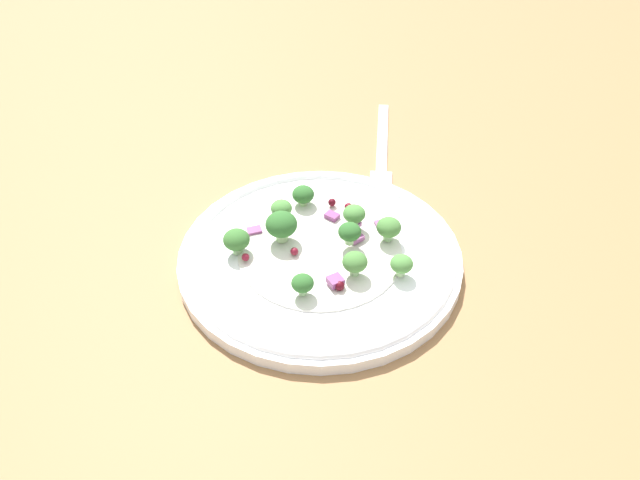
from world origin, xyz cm
name	(u,v)px	position (x,y,z in cm)	size (l,w,h in cm)	color
ground_plane	(337,255)	(0.00, 0.00, -1.00)	(180.00, 180.00, 2.00)	olive
plate	(320,255)	(-2.52, -0.80, 0.86)	(26.27, 26.27, 1.70)	white
dressing_pool	(320,251)	(-2.52, -0.80, 1.30)	(15.24, 15.24, 0.20)	white
broccoli_floret_0	(303,284)	(-6.90, -4.67, 2.74)	(1.93, 1.93, 1.96)	#8EB77A
broccoli_floret_1	(352,212)	(1.91, 0.33, 3.21)	(2.14, 2.14, 2.17)	#8EB77A
broccoli_floret_2	(281,225)	(-4.68, 2.39, 3.28)	(2.96, 2.96, 3.00)	#ADD18E
broccoli_floret_3	(402,264)	(1.66, -7.39, 2.61)	(2.02, 2.02, 2.05)	#ADD18E
broccoli_floret_4	(302,196)	(-0.19, 5.98, 2.56)	(2.21, 2.21, 2.24)	#ADD18E
broccoli_floret_5	(355,262)	(-1.81, -5.19, 2.94)	(2.23, 2.23, 2.25)	#8EB77A
broccoli_floret_6	(389,228)	(3.62, -3.11, 2.90)	(2.31, 2.31, 2.34)	#8EB77A
broccoli_floret_7	(236,240)	(-8.91, 3.34, 2.78)	(2.45, 2.45, 2.48)	#8EB77A
broccoli_floret_8	(351,232)	(0.18, -1.90, 3.21)	(2.13, 2.13, 2.16)	#9EC684
broccoli_floret_9	(281,209)	(-3.11, 5.01, 2.80)	(2.06, 2.06, 2.09)	#9EC684
cranberry_0	(245,257)	(-8.93, 1.73, 1.92)	(0.72, 0.72, 0.72)	maroon
cranberry_1	(332,202)	(2.19, 4.07, 1.91)	(0.78, 0.78, 0.78)	#4C0A14
cranberry_2	(340,286)	(-3.90, -5.87, 1.82)	(0.89, 0.89, 0.89)	#4C0A14
cranberry_3	(348,207)	(3.02, 2.41, 2.03)	(0.82, 0.82, 0.82)	maroon
cranberry_4	(292,249)	(-4.82, 0.47, 1.86)	(0.75, 0.75, 0.75)	maroon
cranberry_5	(348,232)	(0.96, -0.42, 1.69)	(0.92, 0.92, 0.92)	#4C0A14
onion_bit_0	(353,225)	(1.84, 0.00, 1.92)	(1.10, 1.35, 0.45)	#934C84
onion_bit_1	(381,225)	(4.27, -1.30, 1.64)	(1.38, 1.04, 0.35)	#934C84
onion_bit_2	(335,281)	(-3.92, -5.26, 1.93)	(1.20, 1.26, 0.60)	#843D75
onion_bit_3	(254,230)	(-6.21, 5.00, 1.52)	(1.01, 1.36, 0.31)	#843D75
onion_bit_4	(332,216)	(1.14, 2.53, 1.64)	(0.97, 1.30, 0.50)	#843D75
onion_bit_5	(356,238)	(1.06, -1.56, 1.79)	(1.25, 1.03, 0.48)	#934C84
fork	(382,149)	(14.03, 10.89, 0.25)	(13.17, 15.54, 0.50)	silver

